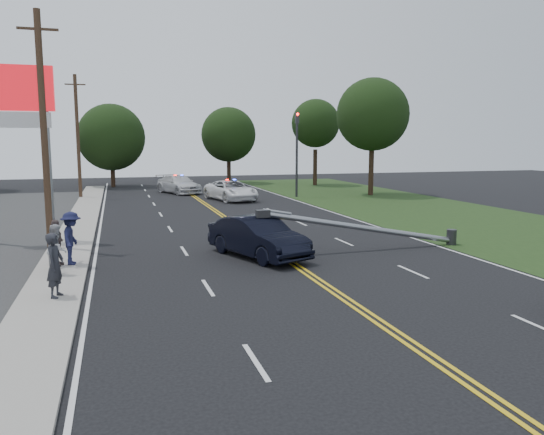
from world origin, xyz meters
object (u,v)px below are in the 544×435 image
object	(u,v)px
emergency_b	(179,184)
bystander_b	(57,249)
crashed_sedan	(258,237)
bystander_c	(71,238)
emergency_a	(231,190)
pylon_sign	(17,111)
bystander_a	(55,265)
bystander_d	(56,243)
traffic_signal	(297,147)
utility_pole_mid	(44,131)
utility_pole_far	(78,136)
fallen_streetlight	(374,229)

from	to	relation	value
emergency_b	bystander_b	distance (m)	30.14
crashed_sedan	bystander_c	size ratio (longest dim) A/B	2.54
emergency_a	pylon_sign	bearing A→B (deg)	-144.56
emergency_b	bystander_a	xyz separation A→B (m)	(-7.27, -32.10, 0.25)
bystander_d	emergency_b	bearing A→B (deg)	4.78
traffic_signal	bystander_a	size ratio (longest dim) A/B	3.73
crashed_sedan	emergency_b	size ratio (longest dim) A/B	0.89
utility_pole_mid	bystander_d	bearing A→B (deg)	-80.88
utility_pole_far	fallen_streetlight	bearing A→B (deg)	-62.76
bystander_d	utility_pole_mid	bearing A→B (deg)	29.29
emergency_a	bystander_d	world-z (taller)	bystander_d
utility_pole_mid	bystander_a	bearing A→B (deg)	-82.81
utility_pole_far	traffic_signal	bearing A→B (deg)	-12.89
emergency_b	bystander_b	world-z (taller)	bystander_b
fallen_streetlight	bystander_d	xyz separation A→B (m)	(-12.77, 0.13, 0.06)
fallen_streetlight	utility_pole_mid	xyz separation A→B (m)	(-13.39, 4.00, 4.17)
emergency_a	bystander_b	size ratio (longest dim) A/B	3.28
bystander_d	utility_pole_far	bearing A→B (deg)	21.54
utility_pole_far	emergency_b	size ratio (longest dim) A/B	1.78
utility_pole_mid	bystander_a	size ratio (longest dim) A/B	5.29
pylon_sign	traffic_signal	size ratio (longest dim) A/B	1.13
utility_pole_far	bystander_d	world-z (taller)	utility_pole_far
emergency_a	bystander_b	bearing A→B (deg)	-129.84
pylon_sign	bystander_c	size ratio (longest dim) A/B	4.06
bystander_c	bystander_b	bearing A→B (deg)	170.15
bystander_c	fallen_streetlight	bearing A→B (deg)	-85.96
pylon_sign	utility_pole_far	world-z (taller)	utility_pole_far
crashed_sedan	emergency_a	bearing A→B (deg)	59.77
pylon_sign	bystander_a	size ratio (longest dim) A/B	4.23
bystander_d	traffic_signal	bearing A→B (deg)	-17.51
fallen_streetlight	bystander_d	size ratio (longest dim) A/B	5.48
traffic_signal	fallen_streetlight	size ratio (longest dim) A/B	0.75
emergency_a	emergency_b	world-z (taller)	emergency_b
pylon_sign	traffic_signal	bearing A→B (deg)	40.39
fallen_streetlight	pylon_sign	bearing A→B (deg)	157.78
traffic_signal	utility_pole_far	distance (m)	17.97
bystander_a	bystander_c	size ratio (longest dim) A/B	0.96
utility_pole_far	crashed_sedan	size ratio (longest dim) A/B	2.00
emergency_a	bystander_c	distance (m)	23.25
traffic_signal	utility_pole_far	xyz separation A→B (m)	(-17.50, 4.00, 0.88)
emergency_b	utility_pole_far	bearing A→B (deg)	172.80
pylon_sign	traffic_signal	distance (m)	24.75
emergency_a	bystander_c	world-z (taller)	bystander_c
bystander_c	utility_pole_mid	bearing A→B (deg)	22.14
bystander_d	bystander_a	bearing A→B (deg)	-154.42
traffic_signal	emergency_b	xyz separation A→B (m)	(-9.21, 6.01, -3.39)
utility_pole_far	emergency_a	world-z (taller)	utility_pole_far
bystander_c	bystander_d	xyz separation A→B (m)	(-0.54, -0.08, -0.13)
utility_pole_mid	bystander_b	world-z (taller)	utility_pole_mid
bystander_d	pylon_sign	bearing A→B (deg)	38.30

